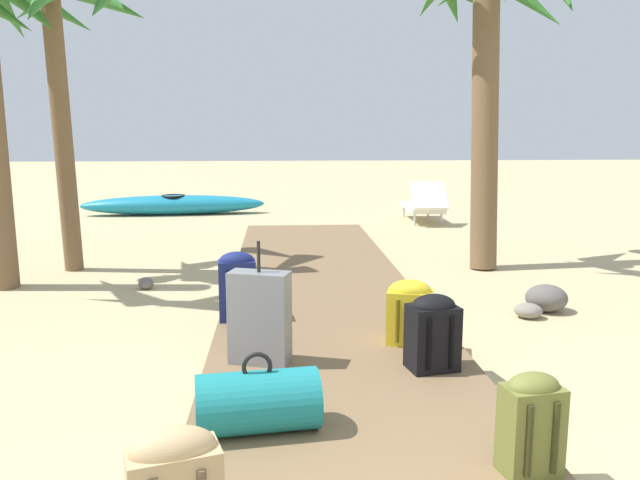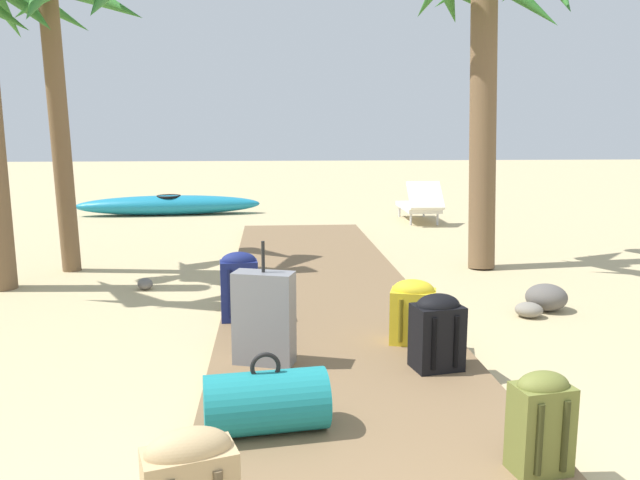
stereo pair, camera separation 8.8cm
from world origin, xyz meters
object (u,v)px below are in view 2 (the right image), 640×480
object	(u,v)px
backpack_black	(437,330)
kayak	(169,205)
backpack_olive	(541,420)
backpack_navy	(239,285)
suitcase_grey	(264,318)
backpack_yellow	(413,310)
lounge_chair	(420,204)
palm_tree_far_right	(491,18)
palm_tree_far_left	(52,12)
duffel_bag_teal	(266,402)

from	to	relation	value
backpack_black	kayak	distance (m)	9.34
backpack_olive	backpack_black	distance (m)	1.35
backpack_navy	suitcase_grey	size ratio (longest dim) A/B	0.69
backpack_black	backpack_yellow	xyz separation A→B (m)	(-0.05, 0.54, -0.02)
lounge_chair	backpack_yellow	bearing A→B (deg)	-103.68
suitcase_grey	palm_tree_far_right	distance (m)	5.02
palm_tree_far_right	palm_tree_far_left	distance (m)	5.03
suitcase_grey	palm_tree_far_left	world-z (taller)	palm_tree_far_left
backpack_navy	backpack_yellow	size ratio (longest dim) A/B	1.20
palm_tree_far_left	kayak	distance (m)	5.87
duffel_bag_teal	palm_tree_far_left	world-z (taller)	palm_tree_far_left
suitcase_grey	lounge_chair	distance (m)	7.74
palm_tree_far_left	lounge_chair	xyz separation A→B (m)	(5.16, 3.78, -2.66)
backpack_yellow	palm_tree_far_right	distance (m)	4.32
palm_tree_far_left	kayak	bearing A→B (deg)	85.65
backpack_olive	palm_tree_far_left	bearing A→B (deg)	126.43
backpack_navy	suitcase_grey	distance (m)	1.06
backpack_olive	palm_tree_far_left	distance (m)	6.73
suitcase_grey	lounge_chair	bearing A→B (deg)	68.84
duffel_bag_teal	suitcase_grey	world-z (taller)	suitcase_grey
backpack_navy	backpack_yellow	world-z (taller)	backpack_navy
lounge_chair	palm_tree_far_right	bearing A→B (deg)	-91.90
backpack_yellow	palm_tree_far_right	xyz separation A→B (m)	(1.55, 3.05, 2.64)
backpack_black	lounge_chair	bearing A→B (deg)	77.62
lounge_chair	kayak	bearing A→B (deg)	163.87
backpack_yellow	duffel_bag_teal	bearing A→B (deg)	-128.87
backpack_olive	backpack_navy	xyz separation A→B (m)	(-1.53, 2.57, 0.05)
suitcase_grey	duffel_bag_teal	bearing A→B (deg)	-89.07
kayak	suitcase_grey	bearing A→B (deg)	-77.08
backpack_black	backpack_yellow	size ratio (longest dim) A/B	1.06
backpack_olive	duffel_bag_teal	size ratio (longest dim) A/B	0.72
suitcase_grey	palm_tree_far_left	size ratio (longest dim) A/B	0.23
palm_tree_far_left	lounge_chair	bearing A→B (deg)	36.21
backpack_yellow	palm_tree_far_left	bearing A→B (deg)	138.35
backpack_olive	lounge_chair	size ratio (longest dim) A/B	0.32
backpack_olive	duffel_bag_teal	world-z (taller)	backpack_olive
palm_tree_far_left	palm_tree_far_right	bearing A→B (deg)	-0.61
backpack_olive	suitcase_grey	distance (m)	2.02
duffel_bag_teal	kayak	world-z (taller)	duffel_bag_teal
backpack_navy	suitcase_grey	bearing A→B (deg)	-77.97
backpack_black	suitcase_grey	bearing A→B (deg)	170.47
duffel_bag_teal	lounge_chair	bearing A→B (deg)	71.38
palm_tree_far_right	kayak	size ratio (longest dim) A/B	1.08
backpack_navy	palm_tree_far_left	world-z (taller)	palm_tree_far_left
duffel_bag_teal	backpack_yellow	xyz separation A→B (m)	(1.10, 1.37, 0.09)
suitcase_grey	lounge_chair	world-z (taller)	suitcase_grey
duffel_bag_teal	backpack_navy	size ratio (longest dim) A/B	1.17
backpack_navy	palm_tree_far_left	bearing A→B (deg)	131.65
backpack_yellow	kayak	world-z (taller)	backpack_yellow
backpack_black	lounge_chair	xyz separation A→B (m)	(1.63, 7.42, -0.03)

